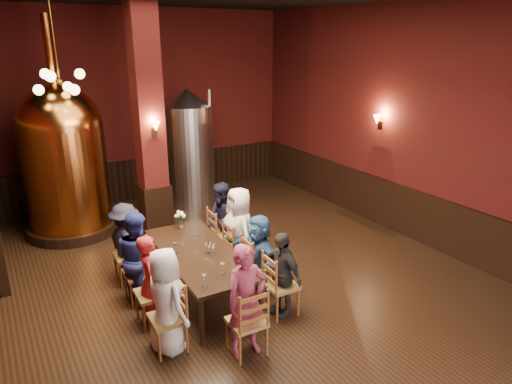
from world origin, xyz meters
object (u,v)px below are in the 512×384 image
person_0 (166,301)px  rose_vase (181,217)px  person_1 (151,280)px  dining_table (199,256)px  person_2 (138,257)px  copper_kettle (65,159)px  steel_vessel (189,148)px

person_0 → rose_vase: (1.01, 1.96, 0.25)m
person_0 → person_1: person_0 is taller
dining_table → rose_vase: rose_vase is taller
dining_table → person_0: size_ratio=1.73×
person_2 → copper_kettle: 3.41m
person_1 → copper_kettle: (-0.34, 3.95, 0.88)m
copper_kettle → rose_vase: size_ratio=13.65×
dining_table → steel_vessel: 4.27m
person_1 → person_2: size_ratio=0.93×
person_0 → steel_vessel: steel_vessel is taller
person_2 → steel_vessel: steel_vessel is taller
person_1 → person_2: 0.66m
person_1 → copper_kettle: 4.06m
copper_kettle → steel_vessel: size_ratio=1.55×
dining_table → steel_vessel: bearing=70.7°
dining_table → person_0: person_0 is taller
rose_vase → dining_table: bearing=-97.0°
person_2 → steel_vessel: (2.40, 3.55, 0.65)m
person_0 → person_2: bearing=-14.9°
person_1 → person_2: bearing=12.7°
dining_table → person_2: (-0.84, 0.37, 0.03)m
copper_kettle → person_0: bearing=-86.1°
person_2 → rose_vase: 1.17m
person_0 → dining_table: bearing=-55.3°
person_0 → rose_vase: 2.22m
person_1 → steel_vessel: bearing=-14.8°
person_1 → steel_vessel: steel_vessel is taller
person_2 → rose_vase: size_ratio=4.63×
person_0 → rose_vase: person_0 is taller
person_0 → rose_vase: bearing=-39.9°
person_0 → person_2: person_2 is taller
dining_table → person_1: 0.91m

